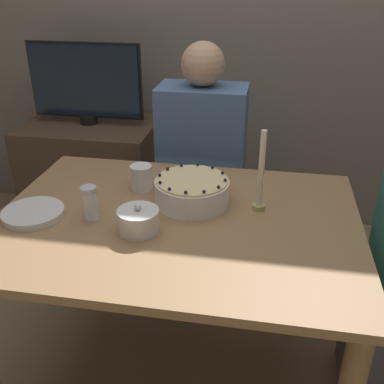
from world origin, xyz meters
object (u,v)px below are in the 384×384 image
candle (261,178)px  tv_monitor (85,82)px  cake (192,191)px  sugar_bowl (138,221)px  person_man_blue_shirt (202,188)px  sugar_shaker (90,203)px

candle → tv_monitor: 1.41m
cake → tv_monitor: tv_monitor is taller
tv_monitor → cake: bearing=-51.0°
sugar_bowl → tv_monitor: (-0.65, 1.19, 0.14)m
candle → person_man_blue_shirt: bearing=118.0°
sugar_bowl → person_man_blue_shirt: 0.80m
cake → sugar_bowl: cake is taller
sugar_bowl → tv_monitor: tv_monitor is taller
sugar_shaker → sugar_bowl: bearing=-13.7°
sugar_bowl → person_man_blue_shirt: size_ratio=0.11×
person_man_blue_shirt → tv_monitor: size_ratio=1.88×
sugar_shaker → candle: candle is taller
sugar_shaker → candle: (0.55, 0.17, 0.06)m
tv_monitor → sugar_shaker: bearing=-67.8°
person_man_blue_shirt → sugar_shaker: bearing=69.5°
sugar_bowl → candle: (0.38, 0.22, 0.08)m
person_man_blue_shirt → tv_monitor: bearing=-30.3°
sugar_shaker → tv_monitor: (-0.47, 1.14, 0.12)m
sugar_shaker → person_man_blue_shirt: size_ratio=0.10×
cake → person_man_blue_shirt: (-0.05, 0.54, -0.25)m
sugar_bowl → tv_monitor: bearing=118.6°
sugar_shaker → tv_monitor: tv_monitor is taller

